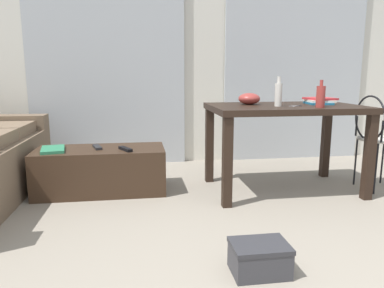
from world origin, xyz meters
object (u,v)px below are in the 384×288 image
(craft_table, at_px, (285,117))
(book_stack, at_px, (319,101))
(tv_remote_secondary, at_px, (125,149))
(scissors, at_px, (297,106))
(coffee_table, at_px, (101,170))
(bottle_near, at_px, (278,94))
(bowl, at_px, (249,99))
(tv_remote_primary, at_px, (97,147))
(shoebox, at_px, (259,258))
(bottle_far, at_px, (321,96))
(magazine, at_px, (53,149))
(wire_chair, at_px, (376,132))

(craft_table, bearing_deg, book_stack, 11.32)
(tv_remote_secondary, bearing_deg, craft_table, -30.01)
(book_stack, relative_size, scissors, 2.27)
(coffee_table, bearing_deg, bottle_near, -10.91)
(bowl, bearing_deg, bottle_near, -52.14)
(bowl, distance_m, tv_remote_primary, 1.37)
(coffee_table, bearing_deg, craft_table, -6.50)
(tv_remote_secondary, distance_m, shoebox, 1.56)
(bowl, bearing_deg, shoebox, -104.56)
(scissors, bearing_deg, shoebox, -120.74)
(bottle_near, xyz_separation_m, bottle_far, (0.29, -0.14, -0.01))
(coffee_table, distance_m, tv_remote_primary, 0.20)
(craft_table, height_order, book_stack, book_stack)
(bottle_near, bearing_deg, coffee_table, 169.09)
(coffee_table, xyz_separation_m, bottle_near, (1.46, -0.28, 0.66))
(bottle_near, height_order, magazine, bottle_near)
(tv_remote_primary, bearing_deg, shoebox, -73.36)
(tv_remote_secondary, bearing_deg, shoebox, -90.00)
(tv_remote_primary, distance_m, tv_remote_secondary, 0.28)
(bottle_far, bearing_deg, wire_chair, 13.73)
(book_stack, relative_size, shoebox, 0.94)
(bottle_near, height_order, tv_remote_primary, bottle_near)
(tv_remote_primary, distance_m, shoebox, 1.79)
(wire_chair, bearing_deg, shoebox, -140.31)
(bottle_near, xyz_separation_m, shoebox, (-0.54, -1.19, -0.76))
(coffee_table, relative_size, bottle_near, 4.51)
(bottle_far, bearing_deg, magazine, 169.68)
(coffee_table, distance_m, scissors, 1.74)
(bottle_far, xyz_separation_m, tv_remote_secondary, (-1.53, 0.31, -0.44))
(tv_remote_primary, bearing_deg, tv_remote_secondary, -44.21)
(craft_table, xyz_separation_m, shoebox, (-0.65, -1.30, -0.56))
(magazine, bearing_deg, book_stack, -11.86)
(tv_remote_secondary, bearing_deg, scissors, -34.46)
(scissors, relative_size, tv_remote_primary, 0.64)
(bottle_far, height_order, book_stack, bottle_far)
(bottle_near, xyz_separation_m, book_stack, (0.45, 0.17, -0.07))
(bottle_near, height_order, tv_remote_secondary, bottle_near)
(scissors, bearing_deg, bottle_near, 176.53)
(bottle_near, relative_size, magazine, 0.82)
(tv_remote_primary, bearing_deg, magazine, 173.76)
(tv_remote_secondary, bearing_deg, coffee_table, 125.30)
(bowl, xyz_separation_m, scissors, (0.34, -0.23, -0.05))
(bottle_near, bearing_deg, shoebox, -114.43)
(coffee_table, distance_m, wire_chair, 2.40)
(coffee_table, height_order, bottle_near, bottle_near)
(book_stack, xyz_separation_m, magazine, (-2.28, 0.07, -0.38))
(craft_table, relative_size, tv_remote_primary, 6.70)
(coffee_table, bearing_deg, magazine, -174.16)
(craft_table, relative_size, shoebox, 4.35)
(bottle_far, distance_m, tv_remote_primary, 1.88)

